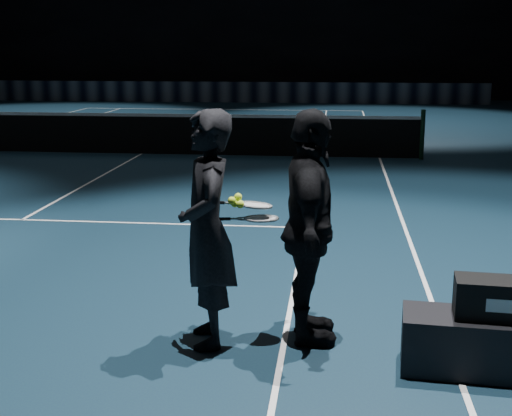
{
  "coord_description": "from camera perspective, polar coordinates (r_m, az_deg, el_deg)",
  "views": [
    {
      "loc": [
        4.51,
        -16.0,
        2.48
      ],
      "look_at": [
        3.87,
        -10.32,
        1.17
      ],
      "focal_mm": 50.0,
      "sensor_mm": 36.0,
      "label": 1
    }
  ],
  "objects": [
    {
      "name": "floor",
      "position": [
        16.81,
        -9.21,
        4.25
      ],
      "size": [
        36.0,
        36.0,
        0.0
      ],
      "primitive_type": "plane",
      "color": "#0E1F32",
      "rests_on": "ground"
    },
    {
      "name": "court_lines",
      "position": [
        16.81,
        -9.21,
        4.27
      ],
      "size": [
        10.98,
        23.78,
        0.01
      ],
      "primitive_type": null,
      "color": "white",
      "rests_on": "floor"
    },
    {
      "name": "net_post_right",
      "position": [
        16.23,
        13.16,
        5.74
      ],
      "size": [
        0.1,
        0.1,
        1.1
      ],
      "primitive_type": "cylinder",
      "color": "black",
      "rests_on": "floor"
    },
    {
      "name": "net_mesh",
      "position": [
        16.75,
        -9.27,
        5.77
      ],
      "size": [
        12.8,
        0.02,
        0.86
      ],
      "primitive_type": "cube",
      "color": "black",
      "rests_on": "floor"
    },
    {
      "name": "net_tape",
      "position": [
        16.7,
        -9.32,
        7.36
      ],
      "size": [
        12.8,
        0.03,
        0.07
      ],
      "primitive_type": "cube",
      "color": "white",
      "rests_on": "net_mesh"
    },
    {
      "name": "sponsor_backdrop",
      "position": [
        31.89,
        -1.72,
        9.25
      ],
      "size": [
        22.0,
        0.15,
        0.9
      ],
      "primitive_type": "cube",
      "color": "black",
      "rests_on": "floor"
    },
    {
      "name": "player_bench",
      "position": [
        5.88,
        19.09,
        -10.37
      ],
      "size": [
        1.55,
        0.63,
        0.45
      ],
      "primitive_type": "cube",
      "rotation": [
        0.0,
        0.0,
        -0.09
      ],
      "color": "black",
      "rests_on": "floor"
    },
    {
      "name": "racket_bag",
      "position": [
        5.75,
        19.36,
        -6.89
      ],
      "size": [
        0.78,
        0.39,
        0.3
      ],
      "primitive_type": "cube",
      "rotation": [
        0.0,
        0.0,
        -0.09
      ],
      "color": "black",
      "rests_on": "player_bench"
    },
    {
      "name": "bag_signature",
      "position": [
        5.6,
        19.73,
        -7.46
      ],
      "size": [
        0.35,
        0.03,
        0.1
      ],
      "primitive_type": "cube",
      "rotation": [
        0.0,
        0.0,
        -0.09
      ],
      "color": "white",
      "rests_on": "racket_bag"
    },
    {
      "name": "player_a",
      "position": [
        5.9,
        -3.93,
        -1.73
      ],
      "size": [
        0.65,
        0.83,
        1.98
      ],
      "primitive_type": "imported",
      "rotation": [
        0.0,
        0.0,
        -1.3
      ],
      "color": "black",
      "rests_on": "floor"
    },
    {
      "name": "player_b",
      "position": [
        5.95,
        4.28,
        -1.61
      ],
      "size": [
        0.57,
        1.2,
        1.98
      ],
      "primitive_type": "imported",
      "rotation": [
        0.0,
        0.0,
        1.64
      ],
      "color": "black",
      "rests_on": "floor"
    },
    {
      "name": "racket_lower",
      "position": [
        5.89,
        0.43,
        -0.84
      ],
      "size": [
        0.71,
        0.33,
        0.03
      ],
      "primitive_type": null,
      "rotation": [
        0.0,
        0.0,
        0.17
      ],
      "color": "black",
      "rests_on": "player_a"
    },
    {
      "name": "racket_upper",
      "position": [
        5.91,
        -0.07,
        0.23
      ],
      "size": [
        0.71,
        0.37,
        0.1
      ],
      "primitive_type": null,
      "rotation": [
        0.0,
        0.1,
        0.24
      ],
      "color": "black",
      "rests_on": "player_b"
    },
    {
      "name": "tennis_balls",
      "position": [
        5.86,
        -1.47,
        0.5
      ],
      "size": [
        0.12,
        0.1,
        0.12
      ],
      "primitive_type": null,
      "color": "#C3D12C",
      "rests_on": "racket_upper"
    }
  ]
}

